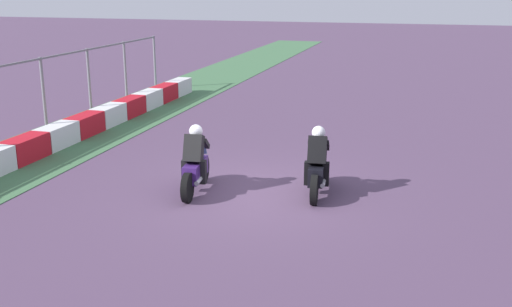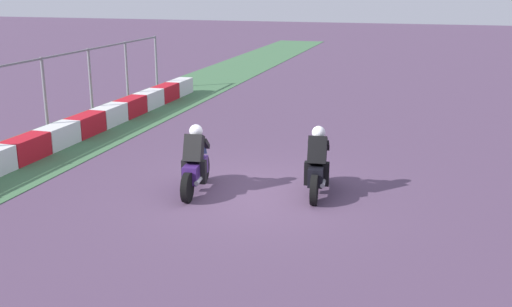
% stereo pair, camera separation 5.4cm
% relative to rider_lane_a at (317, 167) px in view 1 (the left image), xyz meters
% --- Properties ---
extents(ground_plane, '(120.00, 120.00, 0.00)m').
position_rel_rider_lane_a_xyz_m(ground_plane, '(-0.32, 1.30, -0.62)').
color(ground_plane, '#523C57').
extents(grass_verge, '(72.00, 3.52, 0.02)m').
position_rel_rider_lane_a_xyz_m(grass_verge, '(-0.32, 8.04, -0.62)').
color(grass_verge, '#406C45').
rests_on(grass_verge, ground_plane).
extents(track_barrier, '(23.22, 0.60, 0.64)m').
position_rel_rider_lane_a_xyz_m(track_barrier, '(-0.32, 7.80, -0.30)').
color(track_barrier, red).
rests_on(track_barrier, ground_plane).
extents(rider_lane_a, '(2.04, 0.57, 1.51)m').
position_rel_rider_lane_a_xyz_m(rider_lane_a, '(0.00, 0.00, 0.00)').
color(rider_lane_a, black).
rests_on(rider_lane_a, ground_plane).
extents(rider_lane_b, '(2.04, 0.58, 1.51)m').
position_rel_rider_lane_a_xyz_m(rider_lane_b, '(-0.61, 2.63, 0.00)').
color(rider_lane_b, black).
rests_on(rider_lane_b, ground_plane).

